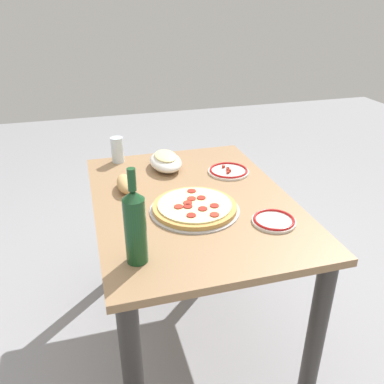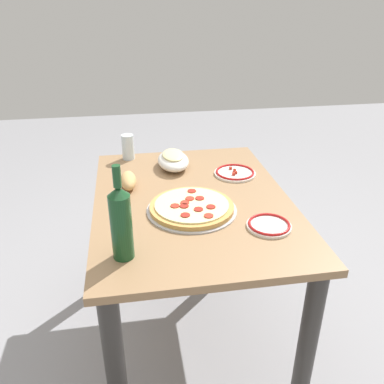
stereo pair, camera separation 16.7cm
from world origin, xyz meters
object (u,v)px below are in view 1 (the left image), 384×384
at_px(side_plate_near, 229,171).
at_px(dining_table, 192,227).
at_px(side_plate_far, 274,220).
at_px(wine_bottle, 135,225).
at_px(baked_pasta_dish, 166,160).
at_px(water_glass, 117,150).
at_px(bread_loaf, 125,184).
at_px(pepperoni_pizza, 195,207).

bearing_deg(side_plate_near, dining_table, 130.96).
xyz_separation_m(dining_table, side_plate_far, (-0.27, -0.24, 0.15)).
bearing_deg(side_plate_near, side_plate_far, -179.74).
bearing_deg(wine_bottle, baked_pasta_dish, -19.38).
xyz_separation_m(dining_table, wine_bottle, (-0.37, 0.29, 0.28)).
bearing_deg(side_plate_near, water_glass, 60.11).
relative_size(baked_pasta_dish, water_glass, 1.87).
distance_m(water_glass, side_plate_near, 0.57).
height_order(wine_bottle, bread_loaf, wine_bottle).
bearing_deg(baked_pasta_dish, dining_table, -173.84).
bearing_deg(bread_loaf, wine_bottle, 176.98).
xyz_separation_m(dining_table, water_glass, (0.49, 0.25, 0.21)).
relative_size(wine_bottle, side_plate_far, 1.96).
bearing_deg(dining_table, wine_bottle, 142.11).
xyz_separation_m(water_glass, side_plate_near, (-0.28, -0.49, -0.06)).
bearing_deg(pepperoni_pizza, side_plate_far, -123.12).
bearing_deg(side_plate_far, water_glass, 32.91).
bearing_deg(baked_pasta_dish, side_plate_near, -115.65).
distance_m(dining_table, pepperoni_pizza, 0.19).
height_order(dining_table, pepperoni_pizza, pepperoni_pizza).
height_order(dining_table, wine_bottle, wine_bottle).
relative_size(baked_pasta_dish, wine_bottle, 0.74).
bearing_deg(bread_loaf, side_plate_near, -83.85).
bearing_deg(side_plate_far, dining_table, 41.76).
bearing_deg(side_plate_near, bread_loaf, 96.15).
bearing_deg(side_plate_far, side_plate_near, 0.26).
distance_m(baked_pasta_dish, wine_bottle, 0.76).
relative_size(side_plate_far, bread_loaf, 1.02).
height_order(dining_table, water_glass, water_glass).
bearing_deg(side_plate_far, baked_pasta_dish, 24.49).
distance_m(pepperoni_pizza, baked_pasta_dish, 0.45).
height_order(side_plate_near, side_plate_far, side_plate_near).
relative_size(wine_bottle, side_plate_near, 1.66).
xyz_separation_m(side_plate_near, side_plate_far, (-0.48, -0.00, -0.00)).
height_order(dining_table, baked_pasta_dish, baked_pasta_dish).
xyz_separation_m(pepperoni_pizza, side_plate_near, (0.31, -0.26, -0.01)).
distance_m(pepperoni_pizza, water_glass, 0.64).
distance_m(side_plate_near, bread_loaf, 0.50).
bearing_deg(water_glass, side_plate_near, -119.89).
distance_m(dining_table, bread_loaf, 0.35).
bearing_deg(pepperoni_pizza, wine_bottle, 134.73).
relative_size(baked_pasta_dish, side_plate_far, 1.45).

